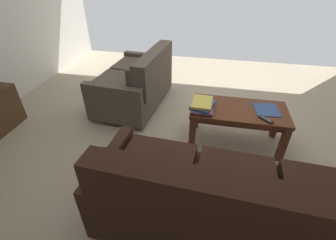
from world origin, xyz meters
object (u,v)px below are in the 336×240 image
at_px(book_stack, 203,105).
at_px(sofa_main, 233,207).
at_px(loveseat_near, 137,82).
at_px(tv_remote, 266,120).
at_px(coffee_table, 238,115).
at_px(loose_magazine, 267,110).

bearing_deg(book_stack, sofa_main, 105.72).
distance_m(loveseat_near, tv_remote, 1.82).
distance_m(coffee_table, loose_magazine, 0.30).
bearing_deg(book_stack, tv_remote, 172.23).
relative_size(tv_remote, loose_magazine, 0.53).
bearing_deg(sofa_main, book_stack, -74.28).
bearing_deg(loveseat_near, loose_magazine, 160.24).
xyz_separation_m(sofa_main, loose_magazine, (-0.37, -1.24, 0.10)).
xyz_separation_m(loveseat_near, loose_magazine, (-1.66, 0.60, 0.11)).
height_order(loveseat_near, loose_magazine, loveseat_near).
height_order(book_stack, tv_remote, book_stack).
height_order(sofa_main, coffee_table, sofa_main).
relative_size(book_stack, loose_magazine, 1.19).
height_order(book_stack, loose_magazine, book_stack).
height_order(coffee_table, tv_remote, tv_remote).
height_order(loveseat_near, coffee_table, loveseat_near).
distance_m(sofa_main, book_stack, 1.17).
xyz_separation_m(coffee_table, tv_remote, (-0.25, 0.18, 0.09)).
bearing_deg(loveseat_near, tv_remote, 153.47).
height_order(loveseat_near, book_stack, loveseat_near).
bearing_deg(loose_magazine, sofa_main, 68.77).
relative_size(loveseat_near, coffee_table, 1.33).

